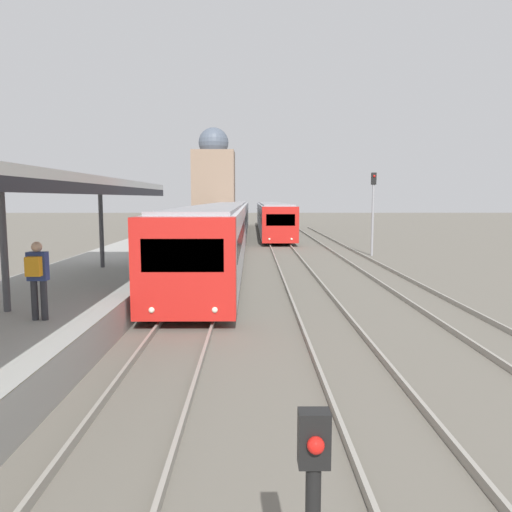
% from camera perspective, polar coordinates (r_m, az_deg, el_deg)
% --- Properties ---
extents(platform_canopy, '(4.00, 18.30, 3.09)m').
position_cam_1_polar(platform_canopy, '(12.49, -27.04, 7.74)').
color(platform_canopy, beige).
rests_on(platform_canopy, station_platform).
extents(person_on_platform, '(0.40, 0.40, 1.66)m').
position_cam_1_polar(person_on_platform, '(11.37, -23.72, -1.92)').
color(person_on_platform, '#2D2D33').
rests_on(person_on_platform, station_platform).
extents(train_near, '(2.72, 50.69, 3.06)m').
position_cam_1_polar(train_near, '(38.00, -3.17, 4.02)').
color(train_near, red).
rests_on(train_near, ground_plane).
extents(train_far, '(2.61, 31.70, 2.95)m').
position_cam_1_polar(train_far, '(50.76, 1.78, 4.61)').
color(train_far, red).
rests_on(train_far, ground_plane).
extents(signal_mast_far, '(0.28, 0.29, 4.92)m').
position_cam_1_polar(signal_mast_far, '(30.46, 13.24, 5.85)').
color(signal_mast_far, gray).
rests_on(signal_mast_far, ground_plane).
extents(distant_domed_building, '(4.00, 4.00, 10.17)m').
position_cam_1_polar(distant_domed_building, '(49.10, -4.83, 8.13)').
color(distant_domed_building, '#89705B').
rests_on(distant_domed_building, ground_plane).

